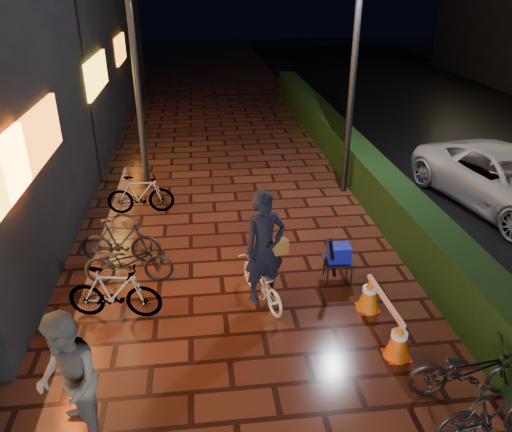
{
  "coord_description": "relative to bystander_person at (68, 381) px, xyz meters",
  "views": [
    {
      "loc": [
        -0.83,
        -4.99,
        5.0
      ],
      "look_at": [
        0.11,
        2.97,
        1.1
      ],
      "focal_mm": 35.0,
      "sensor_mm": 36.0,
      "label": 1
    }
  ],
  "objects": [
    {
      "name": "hedge",
      "position": [
        5.73,
        8.56,
        -0.39
      ],
      "size": [
        0.7,
        20.0,
        1.0
      ],
      "primitive_type": "cube",
      "color": "black",
      "rests_on": "ground"
    },
    {
      "name": "van",
      "position": [
        8.66,
        5.51,
        -0.19
      ],
      "size": [
        3.15,
        5.28,
        1.37
      ],
      "primitive_type": "imported",
      "rotation": [
        0.0,
        0.0,
        0.19
      ],
      "color": "silver",
      "rests_on": "ground"
    },
    {
      "name": "cyclist",
      "position": [
        2.53,
        2.46,
        -0.13
      ],
      "size": [
        0.92,
        1.51,
        2.04
      ],
      "color": "white",
      "rests_on": "ground"
    },
    {
      "name": "parked_bikes_storefront",
      "position": [
        0.16,
        3.99,
        -0.44
      ],
      "size": [
        1.78,
        4.47,
        0.91
      ],
      "color": "black",
      "rests_on": "ground"
    },
    {
      "name": "parked_bikes_hedge",
      "position": [
        4.86,
        -0.22,
        -0.46
      ],
      "size": [
        1.65,
        1.37,
        0.91
      ],
      "color": "black",
      "rests_on": "ground"
    },
    {
      "name": "traffic_barrier",
      "position": [
        4.26,
        1.5,
        -0.58
      ],
      "size": [
        0.44,
        1.54,
        0.62
      ],
      "color": "#DE500B",
      "rests_on": "ground"
    },
    {
      "name": "lamp_post_hedge",
      "position": [
        5.21,
        7.01,
        2.24
      ],
      "size": [
        0.54,
        0.18,
        5.67
      ],
      "color": "black",
      "rests_on": "ground"
    },
    {
      "name": "cart_assembly",
      "position": [
        3.94,
        2.98,
        -0.37
      ],
      "size": [
        0.57,
        0.55,
        1.01
      ],
      "color": "black",
      "rests_on": "ground"
    },
    {
      "name": "bystander_person",
      "position": [
        0.0,
        0.0,
        0.0
      ],
      "size": [
        0.94,
        1.05,
        1.77
      ],
      "primitive_type": "imported",
      "rotation": [
        0.0,
        0.0,
        -1.2
      ],
      "color": "#535355",
      "rests_on": "ground"
    },
    {
      "name": "ground",
      "position": [
        2.43,
        0.56,
        -0.89
      ],
      "size": [
        80.0,
        80.0,
        0.0
      ],
      "primitive_type": "plane",
      "color": "#381911",
      "rests_on": "ground"
    },
    {
      "name": "lamp_post_sf",
      "position": [
        0.19,
        7.92,
        2.29
      ],
      "size": [
        0.55,
        0.26,
        5.78
      ],
      "color": "black",
      "rests_on": "ground"
    }
  ]
}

